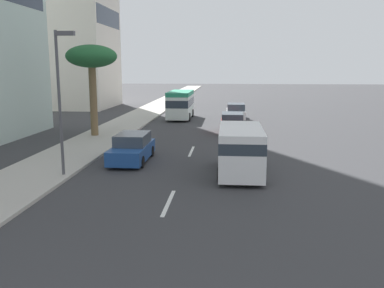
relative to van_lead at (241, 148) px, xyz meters
name	(u,v)px	position (x,y,z in m)	size (l,w,h in m)	color
ground_plane	(201,130)	(14.70, 2.95, -1.36)	(198.00, 198.00, 0.00)	#38383A
sidewalk_right	(118,128)	(14.70, 10.18, -1.28)	(162.00, 3.96, 0.15)	#B2ADA3
lane_stripe_mid	(168,203)	(-4.72, 2.95, -1.35)	(3.20, 0.16, 0.01)	silver
lane_stripe_far	(191,151)	(5.47, 2.95, -1.35)	(3.20, 0.16, 0.01)	silver
van_lead	(241,148)	(0.00, 0.00, 0.00)	(5.30, 2.23, 2.36)	white
car_second	(132,148)	(2.41, 6.07, -0.61)	(4.62, 1.92, 1.58)	#1E478C
car_third	(236,112)	(22.18, -0.14, -0.58)	(4.42, 1.96, 1.64)	white
car_fourth	(232,123)	(13.38, 0.30, -0.58)	(4.78, 1.90, 1.64)	#A51E1E
minibus_fifth	(181,104)	(22.24, 5.59, 0.22)	(6.51, 2.36, 2.86)	silver
palm_tree	(92,59)	(10.31, 10.85, 4.53)	(3.77, 3.77, 6.80)	brown
street_lamp	(61,88)	(-1.35, 8.49, 3.00)	(0.24, 0.97, 6.82)	#4C4C51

